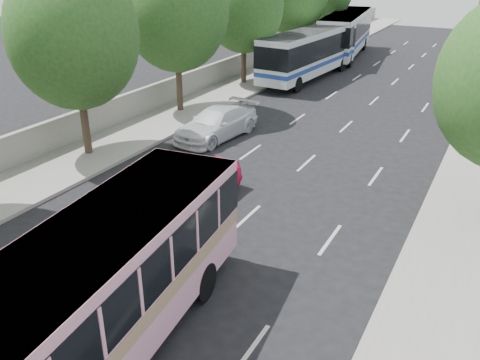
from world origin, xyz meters
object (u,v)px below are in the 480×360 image
Objects in this scene: tour_coach_front at (310,50)px; pink_bus at (90,291)px; white_pickup at (217,123)px; pink_taxi at (193,185)px; tour_coach_rear at (346,31)px.

pink_bus is at bearing -73.56° from tour_coach_front.
white_pickup is 14.87m from tour_coach_front.
pink_taxi reaches higher than white_pickup.
tour_coach_front reaches higher than white_pickup.
tour_coach_rear is (-0.96, 24.58, 1.54)m from white_pickup.
white_pickup is 24.64m from tour_coach_rear.
tour_coach_front is (-3.69, 21.74, 1.37)m from pink_taxi.
pink_taxi is 0.38× the size of tour_coach_front.
tour_coach_rear is at bearing 92.91° from pink_bus.
pink_bus is 30.54m from tour_coach_front.
tour_coach_rear is at bearing 96.18° from tour_coach_front.
pink_taxi is at bearing -75.97° from tour_coach_front.
pink_taxi is 31.81m from tour_coach_rear.
pink_taxi is at bearing -59.10° from white_pickup.
tour_coach_rear reaches higher than pink_taxi.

